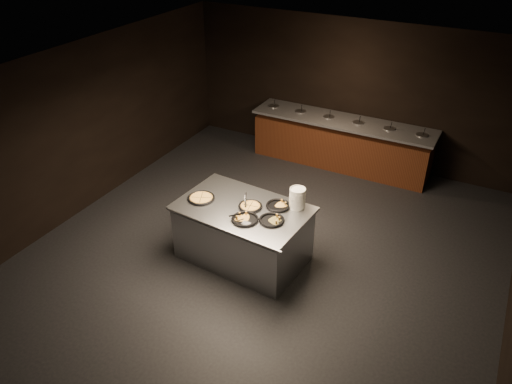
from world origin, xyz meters
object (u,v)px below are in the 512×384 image
plate_stack (297,198)px  pan_veggie_whole (201,198)px  serving_counter (243,234)px  pan_cheese_whole (250,206)px

plate_stack → pan_veggie_whole: plate_stack is taller
pan_veggie_whole → plate_stack: bearing=18.8°
pan_veggie_whole → serving_counter: bearing=8.1°
serving_counter → pan_cheese_whole: size_ratio=5.69×
serving_counter → plate_stack: plate_stack is taller
plate_stack → pan_veggie_whole: size_ratio=0.76×
plate_stack → pan_cheese_whole: bearing=-152.3°
pan_veggie_whole → pan_cheese_whole: (0.77, 0.15, -0.00)m
serving_counter → plate_stack: (0.71, 0.37, 0.64)m
serving_counter → pan_cheese_whole: pan_cheese_whole is taller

